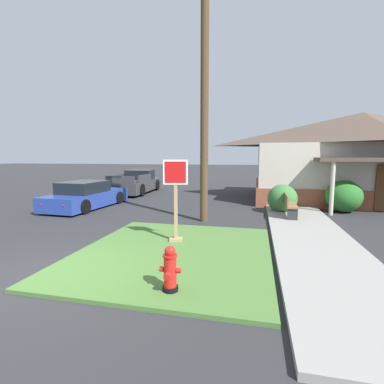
{
  "coord_description": "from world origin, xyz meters",
  "views": [
    {
      "loc": [
        4.09,
        -4.6,
        2.39
      ],
      "look_at": [
        2.04,
        4.37,
        1.23
      ],
      "focal_mm": 26.38,
      "sensor_mm": 36.0,
      "label": 1
    }
  ],
  "objects": [
    {
      "name": "ground_plane",
      "position": [
        0.0,
        0.0,
        0.0
      ],
      "size": [
        160.0,
        160.0,
        0.0
      ],
      "primitive_type": "plane",
      "color": "#2B2B2D"
    },
    {
      "name": "grass_corner_patch",
      "position": [
        2.16,
        1.86,
        0.04
      ],
      "size": [
        4.64,
        5.26,
        0.08
      ],
      "primitive_type": "cube",
      "color": "#477033",
      "rests_on": "ground"
    },
    {
      "name": "sidewalk_strip",
      "position": [
        5.68,
        5.42,
        0.06
      ],
      "size": [
        2.2,
        14.21,
        0.12
      ],
      "primitive_type": "cube",
      "color": "gray",
      "rests_on": "ground"
    },
    {
      "name": "fire_hydrant",
      "position": [
        2.69,
        -0.16,
        0.45
      ],
      "size": [
        0.38,
        0.34,
        0.8
      ],
      "color": "black",
      "rests_on": "grass_corner_patch"
    },
    {
      "name": "stop_sign",
      "position": [
        1.98,
        2.65,
        1.14
      ],
      "size": [
        0.65,
        0.34,
        2.23
      ],
      "color": "#A3845B",
      "rests_on": "grass_corner_patch"
    },
    {
      "name": "manhole_cover",
      "position": [
        0.05,
        4.26,
        0.01
      ],
      "size": [
        0.7,
        0.7,
        0.02
      ],
      "primitive_type": "cylinder",
      "color": "black",
      "rests_on": "ground"
    },
    {
      "name": "parked_sedan_blue",
      "position": [
        -3.69,
        7.08,
        0.54
      ],
      "size": [
        2.11,
        4.55,
        1.25
      ],
      "color": "#233D93",
      "rests_on": "ground"
    },
    {
      "name": "pickup_truck_charcoal",
      "position": [
        -3.68,
        12.81,
        0.62
      ],
      "size": [
        2.28,
        5.28,
        1.48
      ],
      "color": "#38383D",
      "rests_on": "ground"
    },
    {
      "name": "street_bench",
      "position": [
        5.34,
        6.69,
        0.59
      ],
      "size": [
        0.43,
        1.72,
        0.85
      ],
      "color": "brown",
      "rests_on": "sidewalk_strip"
    },
    {
      "name": "utility_pole",
      "position": [
        2.23,
        5.53,
        5.24
      ],
      "size": [
        1.8,
        0.29,
        10.05
      ],
      "color": "#4C3823",
      "rests_on": "ground"
    },
    {
      "name": "corner_house",
      "position": [
        9.59,
        12.55,
        2.44
      ],
      "size": [
        11.54,
        8.7,
        4.75
      ],
      "color": "brown",
      "rests_on": "ground"
    },
    {
      "name": "shrub_near_porch",
      "position": [
        7.79,
        8.57,
        0.69
      ],
      "size": [
        1.49,
        1.49,
        1.38
      ],
      "primitive_type": "ellipsoid",
      "color": "#286C29",
      "rests_on": "ground"
    },
    {
      "name": "shrub_by_curb",
      "position": [
        5.19,
        7.77,
        0.61
      ],
      "size": [
        1.23,
        1.23,
        1.23
      ],
      "primitive_type": "ellipsoid",
      "color": "#387236",
      "rests_on": "ground"
    }
  ]
}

